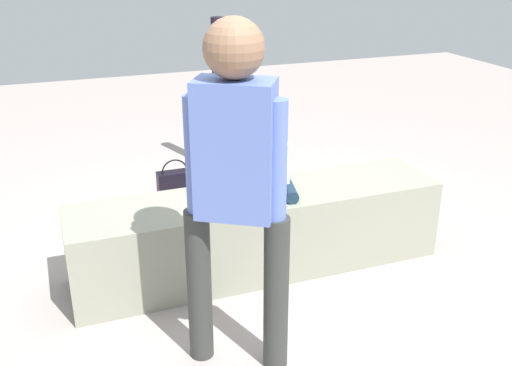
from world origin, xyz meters
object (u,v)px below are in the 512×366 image
object	(u,v)px
child_seated	(273,160)
adult_standing	(236,172)
party_cup_red	(128,212)
water_bottle_near_gift	(254,183)
handbag_black_leather	(175,185)
cake_plate	(233,198)
gift_bag	(226,186)

from	to	relation	value
child_seated	adult_standing	size ratio (longest dim) A/B	0.29
party_cup_red	water_bottle_near_gift	bearing A→B (deg)	5.86
water_bottle_near_gift	party_cup_red	size ratio (longest dim) A/B	1.98
handbag_black_leather	adult_standing	bearing A→B (deg)	-94.57
child_seated	adult_standing	world-z (taller)	adult_standing
cake_plate	party_cup_red	world-z (taller)	cake_plate
adult_standing	child_seated	bearing A→B (deg)	57.68
adult_standing	gift_bag	bearing A→B (deg)	73.92
child_seated	party_cup_red	distance (m)	1.42
child_seated	handbag_black_leather	distance (m)	1.39
cake_plate	water_bottle_near_gift	bearing A→B (deg)	64.06
gift_bag	water_bottle_near_gift	xyz separation A→B (m)	(0.28, 0.12, -0.06)
gift_bag	child_seated	bearing A→B (deg)	-91.22
child_seated	party_cup_red	world-z (taller)	child_seated
water_bottle_near_gift	child_seated	bearing A→B (deg)	-104.83
child_seated	cake_plate	world-z (taller)	child_seated
cake_plate	gift_bag	size ratio (longest dim) A/B	0.65
gift_bag	handbag_black_leather	distance (m)	0.41
adult_standing	handbag_black_leather	xyz separation A→B (m)	(0.16, 1.99, -0.87)
child_seated	party_cup_red	size ratio (longest dim) A/B	4.63
gift_bag	party_cup_red	bearing A→B (deg)	178.91
child_seated	cake_plate	bearing A→B (deg)	-173.23
child_seated	adult_standing	xyz separation A→B (m)	(-0.49, -0.78, 0.28)
handbag_black_leather	water_bottle_near_gift	bearing A→B (deg)	-8.13
adult_standing	gift_bag	xyz separation A→B (m)	(0.51, 1.78, -0.84)
water_bottle_near_gift	cake_plate	bearing A→B (deg)	-115.94
water_bottle_near_gift	handbag_black_leather	size ratio (longest dim) A/B	0.59
cake_plate	gift_bag	xyz separation A→B (m)	(0.29, 1.03, -0.37)
water_bottle_near_gift	handbag_black_leather	distance (m)	0.64
handbag_black_leather	gift_bag	bearing A→B (deg)	-30.78
adult_standing	party_cup_red	world-z (taller)	adult_standing
adult_standing	cake_plate	distance (m)	0.91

